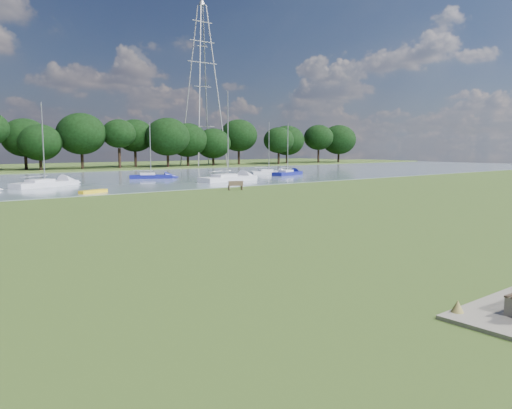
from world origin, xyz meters
TOP-DOWN VIEW (x-y plane):
  - ground at (0.00, 0.00)m, footprint 220.00×220.00m
  - river at (0.00, 42.00)m, footprint 220.00×40.00m
  - riverbank_bench at (15.13, 19.00)m, footprint 1.50×0.90m
  - kayak at (3.42, 24.00)m, footprint 2.79×1.60m
  - pylon at (44.43, 70.00)m, footprint 7.06×4.95m
  - tree_line at (8.34, 68.00)m, footprint 158.41×8.24m
  - sailboat_0 at (16.45, 38.96)m, footprint 5.45×3.50m
  - sailboat_1 at (2.19, 34.04)m, footprint 7.19×4.59m
  - sailboat_2 at (35.18, 33.81)m, footprint 6.07×3.23m
  - sailboat_5 at (21.37, 29.02)m, footprint 7.96×3.33m
  - sailboat_7 at (35.02, 37.77)m, footprint 5.55×3.26m

SIDE VIEW (x-z plane):
  - ground at x=0.00m, z-range 0.00..0.00m
  - river at x=0.00m, z-range -0.05..0.05m
  - kayak at x=3.42m, z-range 0.05..0.32m
  - riverbank_bench at x=15.13m, z-range 0.00..0.89m
  - sailboat_7 at x=35.02m, z-range -3.36..4.30m
  - sailboat_0 at x=16.45m, z-range -3.02..4.00m
  - sailboat_2 at x=35.18m, z-range -3.11..4.09m
  - sailboat_1 at x=2.19m, z-range -3.73..4.72m
  - sailboat_5 at x=21.37m, z-range -4.65..5.78m
  - tree_line at x=8.34m, z-range 0.94..10.92m
  - pylon at x=44.43m, z-range 4.14..38.52m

